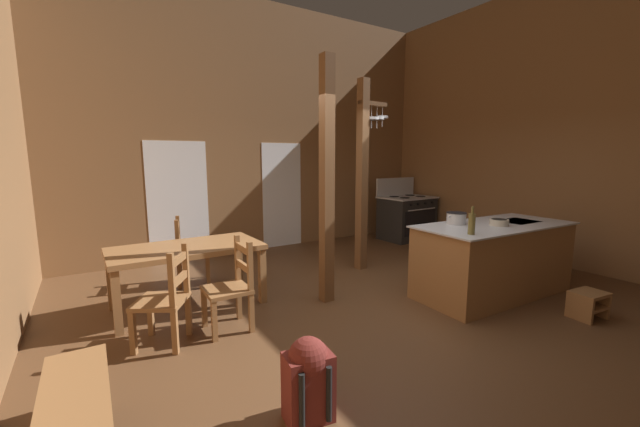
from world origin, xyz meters
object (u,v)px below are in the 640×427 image
object	(u,v)px
kitchen_island	(493,259)
ladderback_chair_by_post	(166,299)
step_stool	(588,302)
stockpot_on_counter	(456,218)
ladderback_chair_at_table_end	(232,287)
bottle_tall_on_counter	(472,223)
ladderback_chair_near_window	(189,252)
backpack	(308,377)
mixing_bowl_on_counter	(499,222)
dining_table	(187,253)
stove_range	(406,217)

from	to	relation	value
kitchen_island	ladderback_chair_by_post	bearing A→B (deg)	167.78
ladderback_chair_by_post	step_stool	bearing A→B (deg)	-24.56
stockpot_on_counter	ladderback_chair_at_table_end	bearing A→B (deg)	168.74
ladderback_chair_at_table_end	bottle_tall_on_counter	bearing A→B (deg)	-24.11
step_stool	ladderback_chair_near_window	bearing A→B (deg)	134.33
backpack	mixing_bowl_on_counter	distance (m)	3.34
ladderback_chair_near_window	bottle_tall_on_counter	distance (m)	3.75
ladderback_chair_at_table_end	bottle_tall_on_counter	distance (m)	2.70
step_stool	dining_table	distance (m)	4.62
ladderback_chair_near_window	stockpot_on_counter	xyz separation A→B (m)	(2.84, -2.26, 0.55)
backpack	kitchen_island	bearing A→B (deg)	13.51
ladderback_chair_near_window	ladderback_chair_by_post	bearing A→B (deg)	-109.50
dining_table	ladderback_chair_at_table_end	bearing A→B (deg)	-74.03
ladderback_chair_at_table_end	ladderback_chair_near_window	bearing A→B (deg)	91.22
ladderback_chair_near_window	bottle_tall_on_counter	bearing A→B (deg)	-48.74
stove_range	ladderback_chair_by_post	size ratio (longest dim) A/B	1.39
mixing_bowl_on_counter	bottle_tall_on_counter	xyz separation A→B (m)	(-0.77, -0.16, 0.08)
ladderback_chair_near_window	kitchen_island	bearing A→B (deg)	-37.90
ladderback_chair_near_window	stove_range	bearing A→B (deg)	5.63
kitchen_island	backpack	size ratio (longest dim) A/B	3.68
step_stool	ladderback_chair_at_table_end	size ratio (longest dim) A/B	0.41
backpack	ladderback_chair_at_table_end	bearing A→B (deg)	89.05
stove_range	mixing_bowl_on_counter	bearing A→B (deg)	-116.03
stockpot_on_counter	bottle_tall_on_counter	bearing A→B (deg)	-127.99
dining_table	ladderback_chair_by_post	size ratio (longest dim) A/B	1.81
mixing_bowl_on_counter	step_stool	bearing A→B (deg)	-73.72
dining_table	ladderback_chair_by_post	xyz separation A→B (m)	(-0.39, -0.86, -0.20)
kitchen_island	stove_range	size ratio (longest dim) A/B	1.66
ladderback_chair_by_post	bottle_tall_on_counter	xyz separation A→B (m)	(3.04, -1.08, 0.60)
ladderback_chair_by_post	dining_table	bearing A→B (deg)	65.43
stove_range	backpack	world-z (taller)	stove_range
kitchen_island	backpack	world-z (taller)	kitchen_island
step_stool	kitchen_island	bearing A→B (deg)	102.40
kitchen_island	stockpot_on_counter	size ratio (longest dim) A/B	6.87
ladderback_chair_at_table_end	kitchen_island	bearing A→B (deg)	-14.52
dining_table	ladderback_chair_near_window	size ratio (longest dim) A/B	1.81
bottle_tall_on_counter	stove_range	bearing A→B (deg)	54.90
mixing_bowl_on_counter	stockpot_on_counter	bearing A→B (deg)	135.88
dining_table	backpack	bearing A→B (deg)	-84.94
dining_table	stove_range	bearing A→B (deg)	14.88
step_stool	stockpot_on_counter	world-z (taller)	stockpot_on_counter
ladderback_chair_by_post	backpack	world-z (taller)	ladderback_chair_by_post
backpack	stockpot_on_counter	size ratio (longest dim) A/B	1.86
dining_table	stockpot_on_counter	world-z (taller)	stockpot_on_counter
kitchen_island	dining_table	bearing A→B (deg)	153.97
stove_range	ladderback_chair_by_post	xyz separation A→B (m)	(-5.32, -2.17, -0.03)
dining_table	ladderback_chair_near_window	bearing A→B (deg)	76.02
stove_range	step_stool	distance (m)	4.23
ladderback_chair_near_window	stockpot_on_counter	world-z (taller)	stockpot_on_counter
kitchen_island	ladderback_chair_at_table_end	world-z (taller)	ladderback_chair_at_table_end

